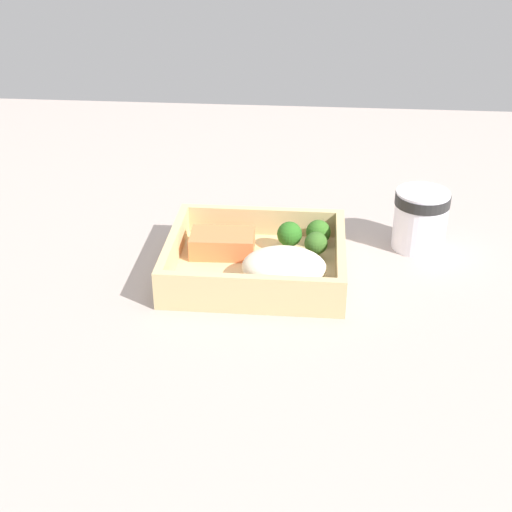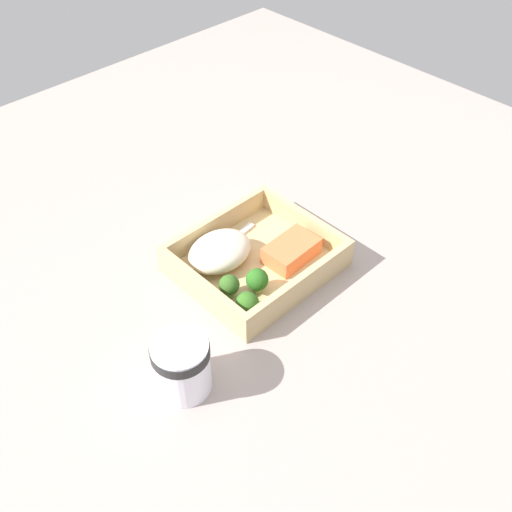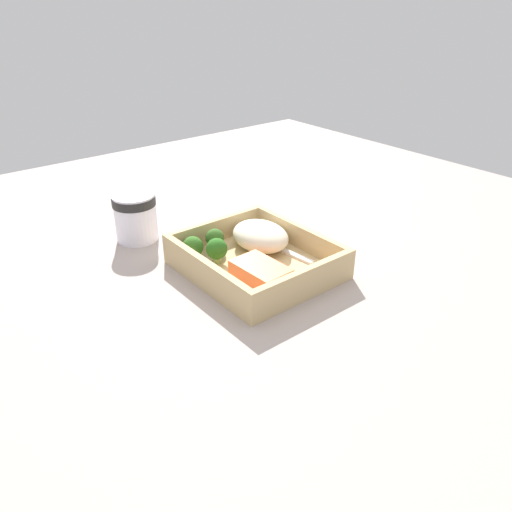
% 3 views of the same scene
% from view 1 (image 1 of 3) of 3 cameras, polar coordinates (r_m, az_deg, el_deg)
% --- Properties ---
extents(ground_plane, '(1.60, 1.60, 0.02)m').
position_cam_1_polar(ground_plane, '(1.01, 0.00, -1.84)').
color(ground_plane, '#A1928B').
extents(takeout_tray, '(0.25, 0.21, 0.01)m').
position_cam_1_polar(takeout_tray, '(1.00, 0.00, -1.05)').
color(takeout_tray, tan).
rests_on(takeout_tray, ground_plane).
extents(tray_rim, '(0.25, 0.21, 0.04)m').
position_cam_1_polar(tray_rim, '(0.99, 0.00, 0.29)').
color(tray_rim, tan).
rests_on(tray_rim, takeout_tray).
extents(salmon_fillet, '(0.09, 0.06, 0.03)m').
position_cam_1_polar(salmon_fillet, '(1.03, -2.70, 1.02)').
color(salmon_fillet, '#F17141').
rests_on(salmon_fillet, takeout_tray).
extents(mashed_potatoes, '(0.11, 0.09, 0.05)m').
position_cam_1_polar(mashed_potatoes, '(0.95, 2.26, -0.90)').
color(mashed_potatoes, beige).
rests_on(mashed_potatoes, takeout_tray).
extents(broccoli_floret_1, '(0.04, 0.04, 0.04)m').
position_cam_1_polar(broccoli_floret_1, '(1.05, 5.01, 1.89)').
color(broccoli_floret_1, '#78A152').
rests_on(broccoli_floret_1, takeout_tray).
extents(broccoli_floret_2, '(0.04, 0.04, 0.04)m').
position_cam_1_polar(broccoli_floret_2, '(1.03, 2.70, 1.71)').
color(broccoli_floret_2, '#7A9856').
rests_on(broccoli_floret_2, takeout_tray).
extents(broccoli_floret_3, '(0.03, 0.03, 0.04)m').
position_cam_1_polar(broccoli_floret_3, '(1.01, 4.82, 0.97)').
color(broccoli_floret_3, '#739D59').
rests_on(broccoli_floret_3, takeout_tray).
extents(fork, '(0.16, 0.04, 0.00)m').
position_cam_1_polar(fork, '(0.94, 1.51, -2.59)').
color(fork, white).
rests_on(fork, takeout_tray).
extents(paper_cup, '(0.08, 0.08, 0.09)m').
position_cam_1_polar(paper_cup, '(1.08, 13.03, 3.10)').
color(paper_cup, white).
rests_on(paper_cup, ground_plane).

